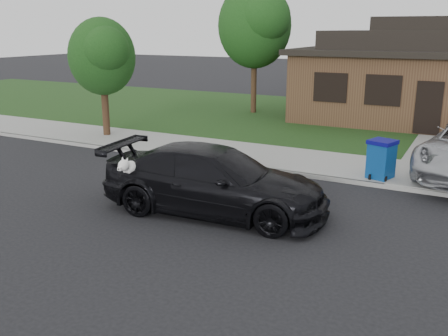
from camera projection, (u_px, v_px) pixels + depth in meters
The scene contains 9 objects.
ground at pixel (204, 205), 12.51m from camera, with size 120.00×120.00×0.00m, color black.
sidewalk at pixel (278, 158), 16.76m from camera, with size 60.00×3.00×0.12m, color gray.
curb at pixel (260, 169), 15.48m from camera, with size 60.00×0.12×0.12m, color gray.
lawn at pixel (340, 121), 23.59m from camera, with size 60.00×13.00×0.13m, color #193814.
sedan at pixel (214, 180), 11.84m from camera, with size 5.62×2.73×1.58m.
recycling_bin at pixel (381, 159), 14.22m from camera, with size 0.85×0.85×1.11m.
house at pixel (440, 77), 22.96m from camera, with size 12.60×8.60×4.65m.
tree_0 at pixel (257, 24), 24.22m from camera, with size 3.78×3.60×6.34m.
tree_2 at pixel (103, 55), 19.27m from camera, with size 2.73×2.60×4.59m.
Camera 1 is at (5.87, -10.23, 4.28)m, focal length 40.00 mm.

